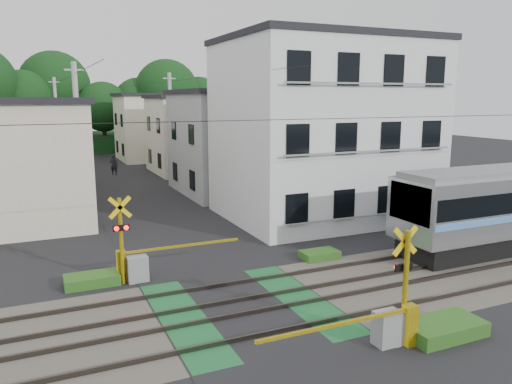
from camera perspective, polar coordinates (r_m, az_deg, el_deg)
name	(u,v)px	position (r m, az deg, el deg)	size (l,w,h in m)	color
ground	(244,308)	(15.56, -1.36, -13.13)	(120.00, 120.00, 0.00)	black
track_bed	(244,307)	(15.54, -1.36, -13.01)	(120.00, 120.00, 0.14)	#47423A
crossing_signal_near	(392,319)	(13.64, 15.30, -13.84)	(4.74, 0.65, 3.09)	yellow
crossing_signal_far	(134,262)	(17.92, -13.73, -7.73)	(4.74, 0.65, 3.09)	yellow
apartment_block	(323,129)	(26.64, 7.64, 7.14)	(10.20, 8.36, 9.30)	silver
houses_row	(115,138)	(39.58, -15.82, 5.95)	(22.07, 31.35, 6.80)	beige
tree_hill	(71,105)	(61.49, -20.38, 9.29)	(40.00, 12.94, 11.68)	#123613
catenary	(406,175)	(17.66, 16.81, 1.82)	(60.00, 5.04, 7.00)	#2D2D33
utility_poles	(102,130)	(36.46, -17.23, 6.81)	(7.90, 42.00, 8.00)	#A5A5A0
pedestrian	(114,165)	(42.63, -15.93, 3.01)	(0.61, 0.40, 1.69)	black
weed_patches	(297,294)	(16.12, 4.66, -11.58)	(10.25, 8.80, 0.40)	#2D5E1E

